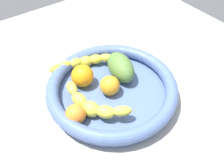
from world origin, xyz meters
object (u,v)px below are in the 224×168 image
fruit_bowl (112,89)px  banana_draped_left (93,105)px  orange_front (110,85)px  orange_mid_left (82,76)px  banana_draped_right (86,61)px  orange_mid_right (76,114)px  mango_green (121,67)px

fruit_bowl → banana_draped_left: 9.10cm
orange_front → orange_mid_left: size_ratio=0.86×
banana_draped_left → orange_mid_left: (-3.29, -10.45, 0.53)cm
banana_draped_right → orange_mid_right: bearing=51.1°
orange_front → banana_draped_right: bearing=-91.3°
banana_draped_right → mango_green: size_ratio=1.89×
banana_draped_right → mango_green: 11.55cm
fruit_bowl → orange_front: bearing=-5.8°
banana_draped_left → fruit_bowl: bearing=-160.4°
banana_draped_left → mango_green: mango_green is taller
orange_mid_left → orange_front: bearing=120.6°
banana_draped_left → banana_draped_right: 18.17cm
orange_mid_right → mango_green: bearing=-161.0°
fruit_bowl → banana_draped_right: (0.45, -13.33, 1.33)cm
orange_mid_left → orange_mid_right: orange_mid_left is taller
fruit_bowl → orange_front: (0.75, -0.08, 1.85)cm
banana_draped_right → orange_mid_left: size_ratio=3.40×
orange_front → orange_mid_left: (4.37, -7.38, 0.45)cm
orange_front → mango_green: 7.68cm
banana_draped_right → orange_mid_right: (13.11, 16.27, 0.35)cm
orange_mid_right → fruit_bowl: bearing=-167.8°
banana_draped_left → banana_draped_right: size_ratio=0.88×
fruit_bowl → orange_mid_left: orange_mid_left is taller
fruit_bowl → banana_draped_left: size_ratio=1.91×
banana_draped_left → mango_green: size_ratio=1.66×
banana_draped_left → orange_mid_left: orange_mid_left is taller
banana_draped_left → orange_front: bearing=-158.2°
mango_green → banana_draped_left: bearing=25.2°
banana_draped_left → mango_green: bearing=-154.8°
orange_mid_left → mango_green: bearing=161.6°
fruit_bowl → banana_draped_left: bearing=19.6°
banana_draped_right → orange_mid_left: (4.67, 5.87, 0.97)cm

